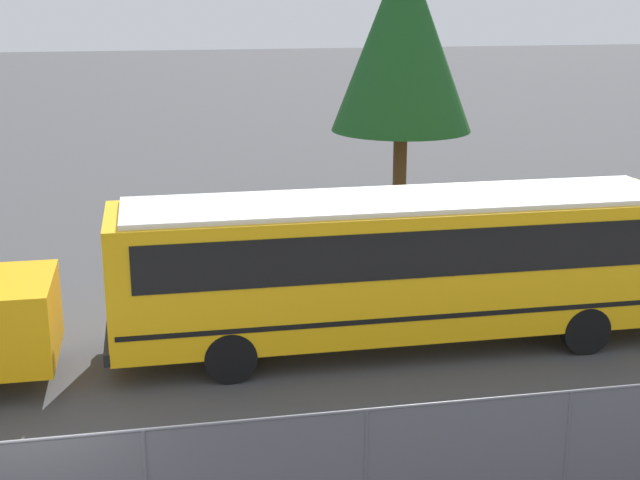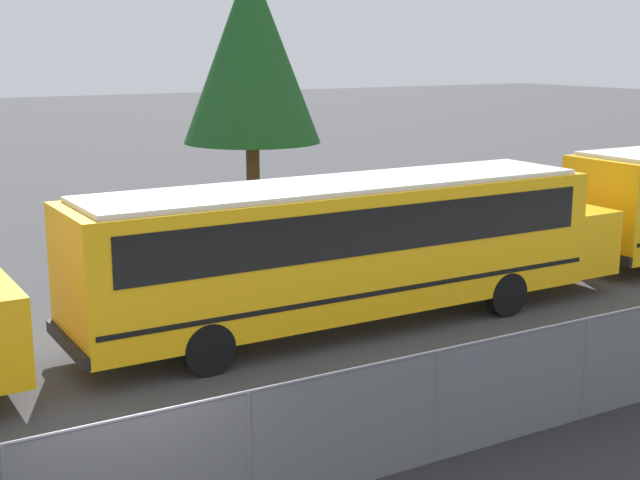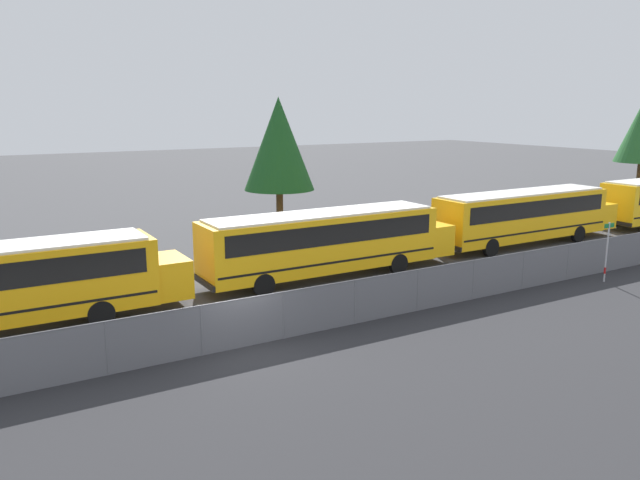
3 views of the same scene
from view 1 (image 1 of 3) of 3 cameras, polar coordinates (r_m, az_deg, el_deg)
school_bus_4 at (r=18.61m, az=6.01°, el=-1.14°), size 13.38×2.62×3.22m
tree_0 at (r=28.31m, az=5.33°, el=12.73°), size 4.42×4.42×8.71m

